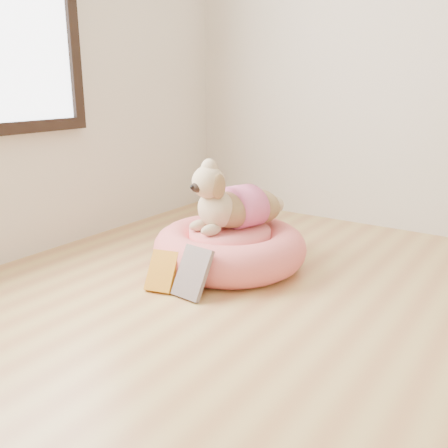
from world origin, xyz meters
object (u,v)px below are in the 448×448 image
Objects in this scene: pet_bed at (230,248)px; dog at (232,192)px; book_yellow at (162,271)px; book_white at (193,273)px.

pet_bed is 0.28m from dog.
book_yellow is 0.83× the size of book_white.
book_white is at bearing -80.07° from pet_bed.
pet_bed is 3.34× the size of book_white.
pet_bed reaches higher than book_yellow.
book_yellow is 0.16m from book_white.
dog is 0.50m from book_white.
dog reaches higher than book_white.
book_yellow is at bearing -168.35° from book_white.
book_yellow is at bearing -82.53° from dog.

